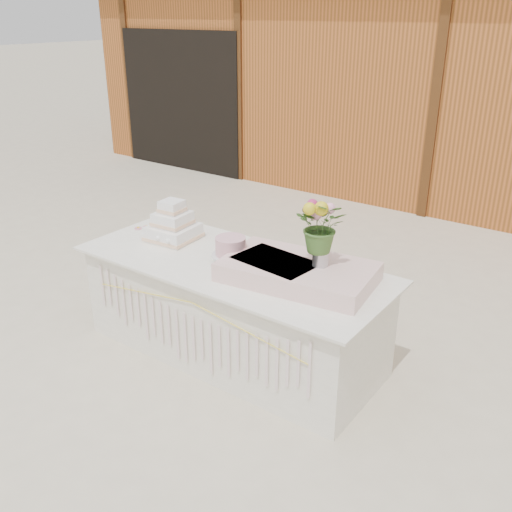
{
  "coord_description": "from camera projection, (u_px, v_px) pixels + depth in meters",
  "views": [
    {
      "loc": [
        2.4,
        -3.0,
        2.49
      ],
      "look_at": [
        0.0,
        0.3,
        0.72
      ],
      "focal_mm": 40.0,
      "sensor_mm": 36.0,
      "label": 1
    }
  ],
  "objects": [
    {
      "name": "ground",
      "position": [
        234.0,
        352.0,
        4.51
      ],
      "size": [
        80.0,
        80.0,
        0.0
      ],
      "primitive_type": "plane",
      "color": "beige",
      "rests_on": "ground"
    },
    {
      "name": "barn",
      "position": [
        485.0,
        70.0,
        8.29
      ],
      "size": [
        12.6,
        4.6,
        3.3
      ],
      "color": "#B05825",
      "rests_on": "ground"
    },
    {
      "name": "cake_table",
      "position": [
        233.0,
        309.0,
        4.35
      ],
      "size": [
        2.4,
        1.0,
        0.77
      ],
      "color": "white",
      "rests_on": "ground"
    },
    {
      "name": "wedding_cake",
      "position": [
        173.0,
        226.0,
        4.59
      ],
      "size": [
        0.39,
        0.39,
        0.33
      ],
      "rotation": [
        0.0,
        0.0,
        0.08
      ],
      "color": "white",
      "rests_on": "cake_table"
    },
    {
      "name": "pink_cake_stand",
      "position": [
        231.0,
        249.0,
        4.15
      ],
      "size": [
        0.28,
        0.28,
        0.2
      ],
      "color": "silver",
      "rests_on": "cake_table"
    },
    {
      "name": "satin_runner",
      "position": [
        298.0,
        272.0,
        3.91
      ],
      "size": [
        1.1,
        0.72,
        0.13
      ],
      "primitive_type": "cube",
      "rotation": [
        0.0,
        0.0,
        0.13
      ],
      "color": "beige",
      "rests_on": "cake_table"
    },
    {
      "name": "flower_vase",
      "position": [
        321.0,
        255.0,
        3.82
      ],
      "size": [
        0.11,
        0.11,
        0.15
      ],
      "primitive_type": "cylinder",
      "color": "#B6B5BA",
      "rests_on": "satin_runner"
    },
    {
      "name": "bouquet",
      "position": [
        322.0,
        219.0,
        3.71
      ],
      "size": [
        0.41,
        0.38,
        0.36
      ],
      "primitive_type": "imported",
      "rotation": [
        0.0,
        0.0,
        0.38
      ],
      "color": "#3B6327",
      "rests_on": "flower_vase"
    },
    {
      "name": "loose_flowers",
      "position": [
        144.0,
        228.0,
        4.84
      ],
      "size": [
        0.17,
        0.34,
        0.02
      ],
      "primitive_type": null,
      "rotation": [
        0.0,
        0.0,
        0.1
      ],
      "color": "#CF7E93",
      "rests_on": "cake_table"
    }
  ]
}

